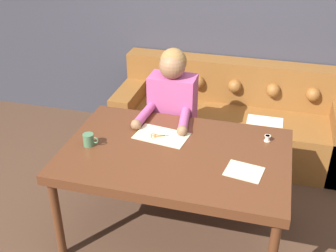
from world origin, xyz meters
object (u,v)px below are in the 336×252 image
object	(u,v)px
person	(172,118)
scissors	(161,136)
thread_spool	(267,138)
mug	(89,140)
couch	(231,121)
dining_table	(175,159)

from	to	relation	value
person	scissors	distance (m)	0.49
thread_spool	mug	bearing A→B (deg)	-162.31
couch	scissors	size ratio (longest dim) A/B	9.02
scissors	thread_spool	distance (m)	0.76
person	mug	distance (m)	0.85
dining_table	scissors	world-z (taller)	scissors
couch	scissors	world-z (taller)	couch
person	scissors	xyz separation A→B (m)	(0.04, -0.47, 0.11)
couch	scissors	bearing A→B (deg)	-109.10
thread_spool	person	bearing A→B (deg)	156.65
dining_table	person	size ratio (longest dim) A/B	1.26
person	scissors	world-z (taller)	person
dining_table	thread_spool	bearing A→B (deg)	26.33
scissors	mug	world-z (taller)	mug
person	thread_spool	xyz separation A→B (m)	(0.79, -0.34, 0.13)
mug	thread_spool	distance (m)	1.26
dining_table	scissors	bearing A→B (deg)	131.96
person	mug	world-z (taller)	person
dining_table	couch	xyz separation A→B (m)	(0.24, 1.28, -0.35)
couch	thread_spool	world-z (taller)	couch
dining_table	couch	distance (m)	1.35
dining_table	person	distance (m)	0.66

